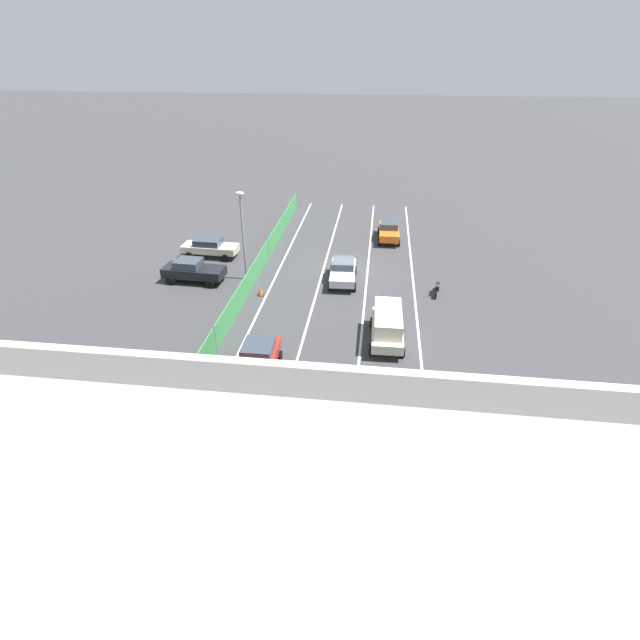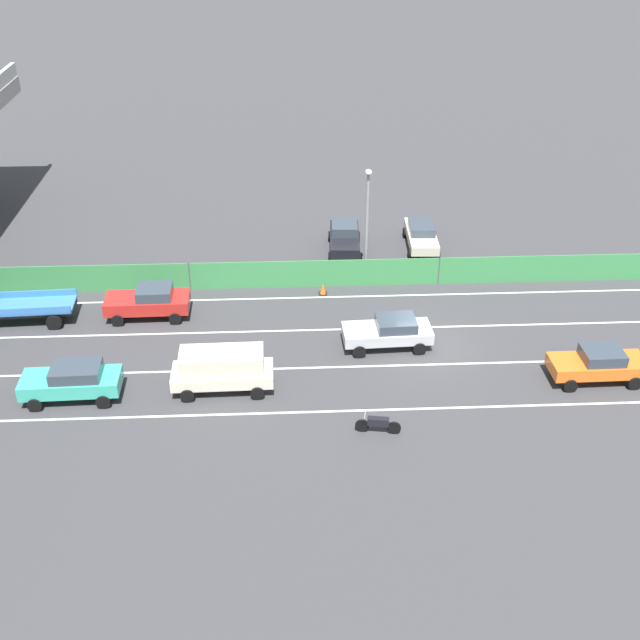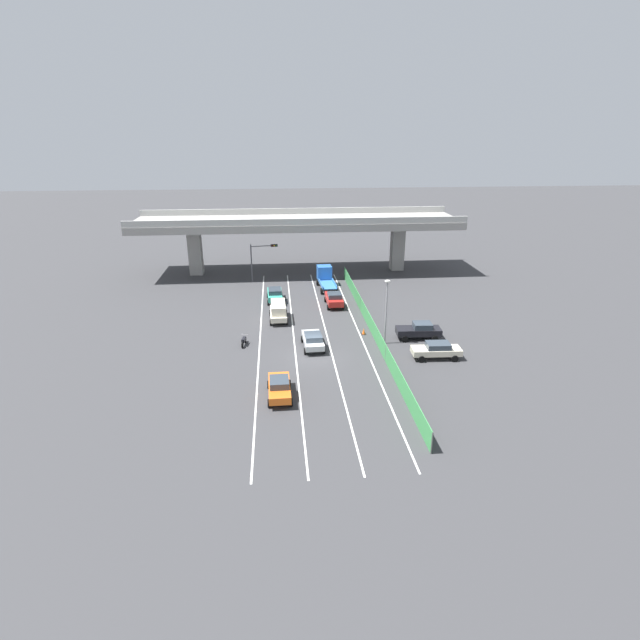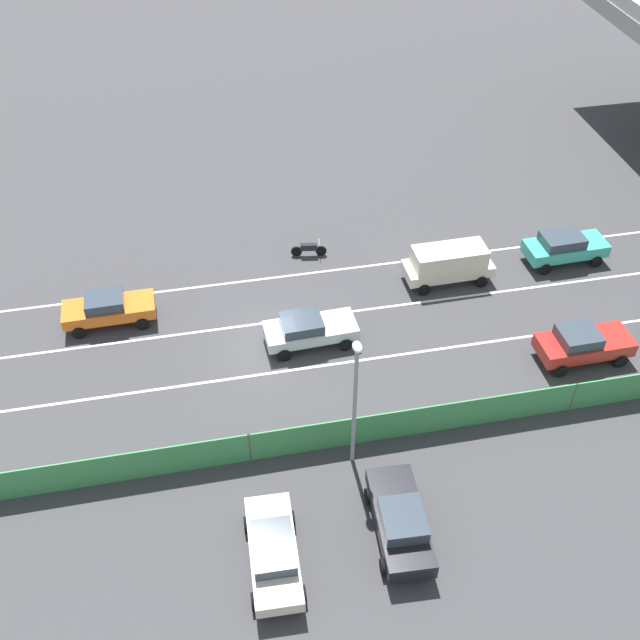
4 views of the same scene
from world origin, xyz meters
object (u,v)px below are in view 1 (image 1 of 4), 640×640
(parked_sedan_cream, at_px, (210,247))
(flatbed_truck_blue, at_px, (214,470))
(car_van_cream, at_px, (388,324))
(car_taxi_orange, at_px, (389,230))
(car_sedan_red, at_px, (257,360))
(car_sedan_silver, at_px, (343,270))
(motorcycle, at_px, (437,288))
(car_taxi_teal, at_px, (395,399))
(parked_sedan_dark, at_px, (193,270))
(traffic_cone, at_px, (261,291))
(traffic_light, at_px, (472,531))
(street_lamp, at_px, (242,227))

(parked_sedan_cream, bearing_deg, flatbed_truck_blue, 108.77)
(car_van_cream, bearing_deg, car_taxi_orange, -90.34)
(car_sedan_red, bearing_deg, car_sedan_silver, -106.02)
(car_sedan_red, relative_size, flatbed_truck_blue, 0.73)
(motorcycle, bearing_deg, car_taxi_teal, 76.82)
(motorcycle, bearing_deg, parked_sedan_dark, 0.33)
(traffic_cone, bearing_deg, traffic_light, 117.98)
(car_van_cream, height_order, motorcycle, car_van_cream)
(flatbed_truck_blue, xyz_separation_m, traffic_light, (-8.73, 3.44, 2.46))
(car_taxi_teal, bearing_deg, parked_sedan_dark, -42.22)
(car_van_cream, distance_m, traffic_cone, 10.23)
(car_sedan_red, bearing_deg, motorcycle, -133.19)
(flatbed_truck_blue, height_order, parked_sedan_dark, flatbed_truck_blue)
(car_taxi_teal, bearing_deg, flatbed_truck_blue, 39.26)
(car_sedan_red, height_order, car_taxi_teal, car_sedan_red)
(car_taxi_teal, height_order, parked_sedan_dark, parked_sedan_dark)
(car_sedan_silver, xyz_separation_m, parked_sedan_dark, (11.04, 1.40, 0.05))
(flatbed_truck_blue, bearing_deg, car_sedan_silver, -99.07)
(flatbed_truck_blue, relative_size, street_lamp, 0.92)
(car_taxi_teal, height_order, flatbed_truck_blue, flatbed_truck_blue)
(car_sedan_red, bearing_deg, flatbed_truck_blue, 92.03)
(car_taxi_teal, bearing_deg, car_sedan_red, -18.58)
(car_sedan_red, distance_m, traffic_light, 14.91)
(car_van_cream, height_order, car_taxi_teal, car_van_cream)
(car_van_cream, bearing_deg, flatbed_truck_blue, 62.07)
(car_taxi_teal, height_order, parked_sedan_cream, car_taxi_teal)
(car_sedan_red, relative_size, car_taxi_orange, 0.99)
(motorcycle, relative_size, traffic_light, 0.36)
(traffic_cone, bearing_deg, street_lamp, -56.46)
(car_sedan_red, height_order, traffic_cone, car_sedan_red)
(car_sedan_silver, xyz_separation_m, traffic_light, (-5.48, 23.83, 2.97))
(car_van_cream, relative_size, car_taxi_orange, 1.04)
(car_taxi_orange, bearing_deg, parked_sedan_dark, 36.70)
(street_lamp, bearing_deg, traffic_cone, 123.54)
(car_sedan_silver, distance_m, traffic_light, 24.63)
(street_lamp, bearing_deg, car_taxi_teal, 127.43)
(parked_sedan_cream, height_order, traffic_light, traffic_light)
(car_van_cream, xyz_separation_m, traffic_cone, (8.87, -5.04, -0.85))
(car_sedan_red, relative_size, traffic_light, 0.82)
(flatbed_truck_blue, distance_m, traffic_light, 9.70)
(parked_sedan_cream, xyz_separation_m, street_lamp, (-4.07, 3.88, 3.18))
(car_van_cream, relative_size, motorcycle, 2.39)
(parked_sedan_cream, bearing_deg, car_van_cream, 141.90)
(flatbed_truck_blue, bearing_deg, traffic_cone, -82.37)
(motorcycle, xyz_separation_m, parked_sedan_dark, (17.84, 0.10, 0.47))
(flatbed_truck_blue, height_order, street_lamp, street_lamp)
(motorcycle, relative_size, traffic_cone, 2.93)
(car_sedan_red, xyz_separation_m, flatbed_truck_blue, (-0.29, 8.07, 0.44))
(traffic_light, height_order, street_lamp, street_lamp)
(car_van_cream, relative_size, traffic_light, 0.86)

